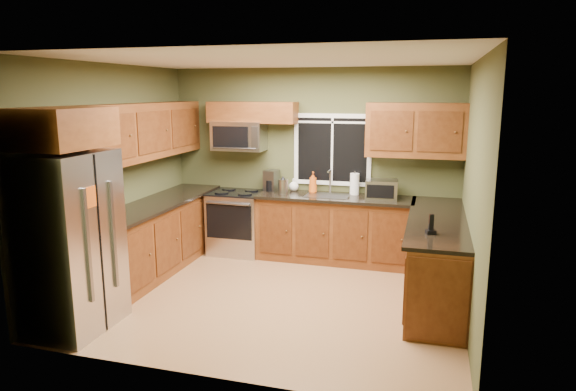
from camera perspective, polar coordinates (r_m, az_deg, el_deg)
The scene contains 28 objects.
floor at distance 6.14m, azimuth -1.37°, elevation -11.18°, with size 4.20×4.20×0.00m, color #946741.
ceiling at distance 5.68m, azimuth -1.50°, elevation 14.84°, with size 4.20×4.20×0.00m, color white.
back_wall at distance 7.48m, azimuth 2.67°, elevation 3.66°, with size 4.20×4.20×0.00m, color #444727.
front_wall at distance 4.11m, azimuth -8.89°, elevation -2.99°, with size 4.20×4.20×0.00m, color #444727.
left_wall at distance 6.68m, azimuth -18.91°, elevation 2.11°, with size 3.60×3.60×0.00m, color #444727.
right_wall at distance 5.52m, azimuth 19.87°, elevation 0.17°, with size 3.60×3.60×0.00m, color #444727.
window at distance 7.37m, azimuth 4.94°, elevation 5.11°, with size 1.12×0.03×1.02m.
base_cabinets_left at distance 7.10m, azimuth -14.27°, elevation -4.53°, with size 0.60×2.65×0.90m, color #633114.
countertop_left at distance 6.98m, azimuth -14.28°, elevation -0.83°, with size 0.65×2.65×0.04m, color black.
base_cabinets_back at distance 7.28m, azimuth 5.25°, elevation -3.81°, with size 2.17×0.60×0.90m, color #633114.
countertop_back at distance 7.15m, azimuth 5.28°, elevation -0.23°, with size 2.17×0.65×0.04m, color black.
base_cabinets_peninsula at distance 6.26m, azimuth 16.23°, elevation -6.83°, with size 0.60×2.52×0.90m.
countertop_peninsula at distance 6.14m, azimuth 16.24°, elevation -2.63°, with size 0.65×2.50×0.04m, color black.
upper_cabinets_left at distance 6.93m, azimuth -15.82°, elevation 6.86°, with size 0.33×2.65×0.72m, color #633114.
upper_cabinets_back_left at distance 7.49m, azimuth -3.99°, elevation 9.20°, with size 1.30×0.33×0.30m, color #633114.
upper_cabinets_back_right at distance 7.07m, azimuth 14.00°, elevation 7.04°, with size 1.30×0.33×0.72m, color #633114.
upper_cabinet_over_fridge at distance 5.36m, azimuth -24.09°, elevation 6.88°, with size 0.72×0.90×0.38m, color #633114.
refrigerator at distance 5.55m, azimuth -23.13°, elevation -4.80°, with size 0.74×0.90×1.80m.
range at distance 7.64m, azimuth -5.66°, elevation -2.94°, with size 0.76×0.69×0.94m.
microwave at distance 7.56m, azimuth -5.47°, elevation 6.60°, with size 0.76×0.41×0.42m.
sink at distance 7.18m, azimuth 4.41°, elevation 0.10°, with size 0.60×0.42×0.36m.
toaster_oven at distance 7.02m, azimuth 10.35°, elevation 0.66°, with size 0.44×0.35×0.26m.
coffee_maker at distance 7.51m, azimuth -1.87°, elevation 1.62°, with size 0.21×0.26×0.30m.
kettle at distance 7.27m, azimuth -0.56°, elevation 1.10°, with size 0.15×0.15×0.25m.
paper_towel_roll at distance 7.27m, azimuth 7.41°, elevation 1.28°, with size 0.16×0.16×0.33m.
soap_bottle_a at distance 7.33m, azimuth 2.79°, elevation 1.47°, with size 0.12×0.12×0.31m, color #C85112.
soap_bottle_c at distance 7.49m, azimuth 0.64°, elevation 1.22°, with size 0.14×0.14×0.18m, color white.
cordless_phone at distance 5.44m, azimuth 15.60°, elevation -3.48°, with size 0.12×0.12×0.21m.
Camera 1 is at (1.68, -5.41, 2.37)m, focal length 32.00 mm.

